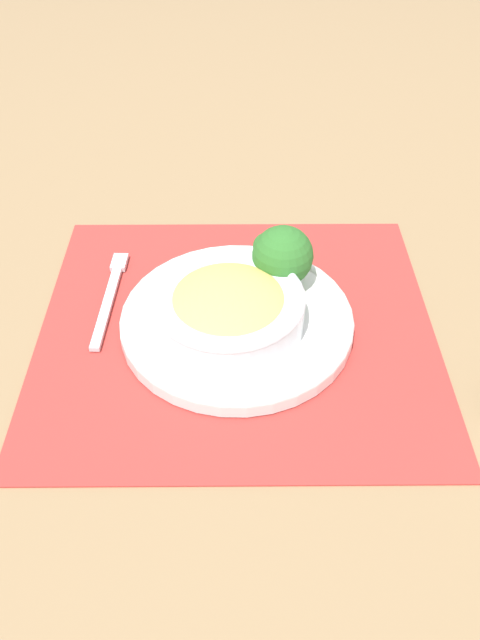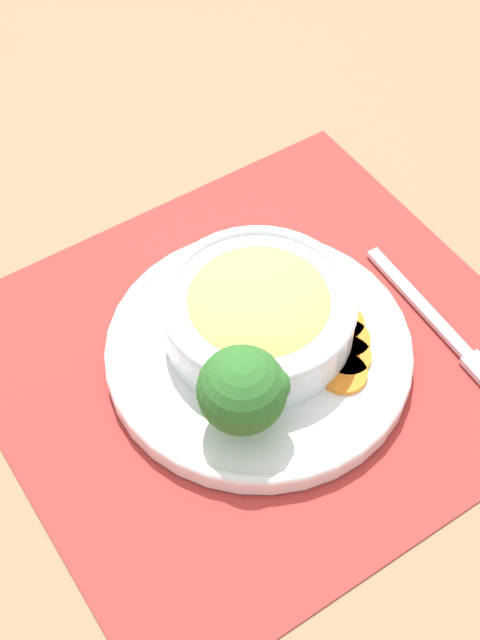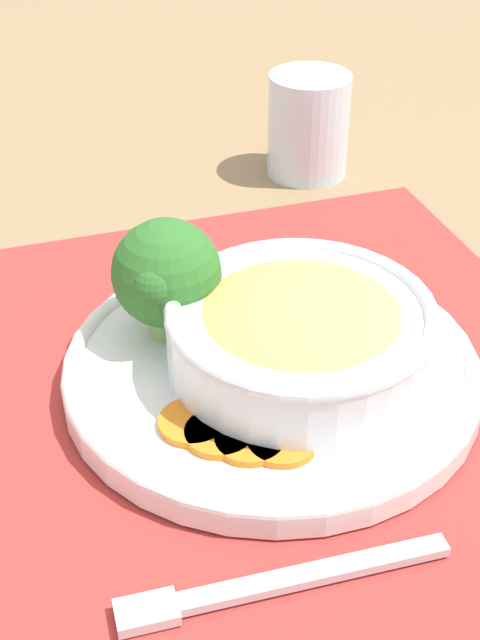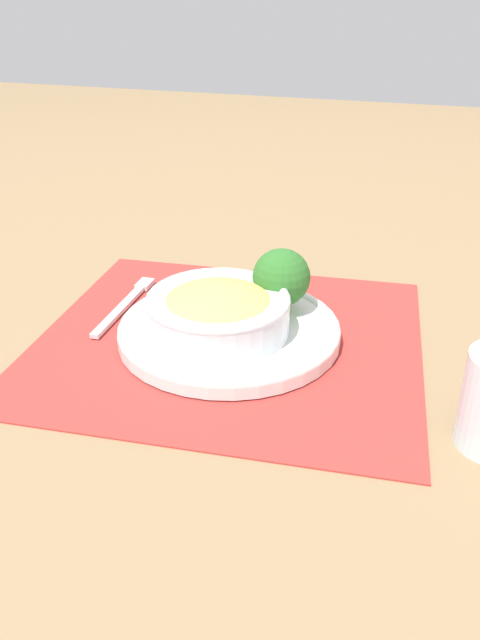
{
  "view_description": "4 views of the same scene",
  "coord_description": "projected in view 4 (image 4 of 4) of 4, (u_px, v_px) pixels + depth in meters",
  "views": [
    {
      "loc": [
        0.07,
        -0.55,
        0.53
      ],
      "look_at": [
        0.01,
        -0.02,
        0.03
      ],
      "focal_mm": 35.0,
      "sensor_mm": 36.0,
      "label": 1
    },
    {
      "loc": [
        0.23,
        0.42,
        0.68
      ],
      "look_at": [
        0.01,
        -0.02,
        0.05
      ],
      "focal_mm": 50.0,
      "sensor_mm": 36.0,
      "label": 2
    },
    {
      "loc": [
        -0.46,
        0.11,
        0.39
      ],
      "look_at": [
        0.01,
        0.02,
        0.05
      ],
      "focal_mm": 50.0,
      "sensor_mm": 36.0,
      "label": 3
    },
    {
      "loc": [
        0.25,
        -0.65,
        0.4
      ],
      "look_at": [
        0.02,
        -0.01,
        0.03
      ],
      "focal_mm": 35.0,
      "sensor_mm": 36.0,
      "label": 4
    }
  ],
  "objects": [
    {
      "name": "plate",
      "position": [
        229.0,
        329.0,
        0.79
      ],
      "size": [
        0.28,
        0.28,
        0.02
      ],
      "color": "white",
      "rests_on": "placemat"
    },
    {
      "name": "carrot_slice_extra",
      "position": [
        175.0,
        311.0,
        0.82
      ],
      "size": [
        0.04,
        0.04,
        0.01
      ],
      "color": "orange",
      "rests_on": "plate"
    },
    {
      "name": "fork",
      "position": [
        129.0,
        300.0,
        0.89
      ],
      "size": [
        0.03,
        0.18,
        0.01
      ],
      "rotation": [
        0.0,
        0.0,
        0.08
      ],
      "color": "silver",
      "rests_on": "placemat"
    },
    {
      "name": "placemat",
      "position": [
        229.0,
        338.0,
        0.8
      ],
      "size": [
        0.53,
        0.5,
        0.0
      ],
      "color": "#B2332D",
      "rests_on": "ground_plane"
    },
    {
      "name": "carrot_slice_far",
      "position": [
        185.0,
        305.0,
        0.84
      ],
      "size": [
        0.04,
        0.04,
        0.01
      ],
      "color": "orange",
      "rests_on": "plate"
    },
    {
      "name": "carrot_slice_near",
      "position": [
        209.0,
        298.0,
        0.86
      ],
      "size": [
        0.04,
        0.04,
        0.01
      ],
      "color": "orange",
      "rests_on": "plate"
    },
    {
      "name": "carrot_slice_middle",
      "position": [
        196.0,
        301.0,
        0.85
      ],
      "size": [
        0.04,
        0.04,
        0.01
      ],
      "color": "orange",
      "rests_on": "plate"
    },
    {
      "name": "bowl",
      "position": [
        218.0,
        310.0,
        0.77
      ],
      "size": [
        0.18,
        0.18,
        0.06
      ],
      "color": "silver",
      "rests_on": "plate"
    },
    {
      "name": "ground_plane",
      "position": [
        229.0,
        340.0,
        0.8
      ],
      "size": [
        4.0,
        4.0,
        0.0
      ],
      "primitive_type": "plane",
      "color": "#8C704C"
    },
    {
      "name": "broccoli_floret",
      "position": [
        281.0,
        278.0,
        0.81
      ],
      "size": [
        0.08,
        0.08,
        0.09
      ],
      "color": "#84AD5B",
      "rests_on": "plate"
    }
  ]
}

